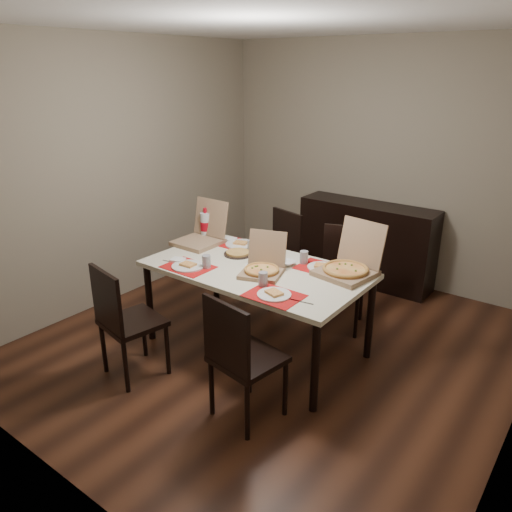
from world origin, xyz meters
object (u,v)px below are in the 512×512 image
object	(u,v)px
dining_table	(256,275)
chair_near_left	(123,318)
pizza_box_center	(263,267)
chair_far_right	(343,273)
soda_bottle	(206,225)
chair_far_left	(278,253)
chair_near_right	(240,355)
sideboard	(366,243)
dip_bowl	(287,263)

from	to	relation	value
dining_table	chair_near_left	bearing A→B (deg)	-119.67
pizza_box_center	dining_table	bearing A→B (deg)	149.87
chair_far_right	pizza_box_center	world-z (taller)	pizza_box_center
soda_bottle	pizza_box_center	bearing A→B (deg)	-21.82
chair_near_left	chair_far_left	world-z (taller)	same
chair_near_right	pizza_box_center	distance (m)	0.89
sideboard	soda_bottle	xyz separation A→B (m)	(-0.94, -1.59, 0.43)
dining_table	chair_far_right	bearing A→B (deg)	66.70
sideboard	dip_bowl	distance (m)	1.73
chair_near_right	chair_far_right	world-z (taller)	same
dining_table	soda_bottle	world-z (taller)	soda_bottle
chair_near_right	chair_far_left	size ratio (longest dim) A/B	1.00
sideboard	dip_bowl	world-z (taller)	sideboard
pizza_box_center	chair_near_left	bearing A→B (deg)	-126.84
sideboard	dining_table	bearing A→B (deg)	-93.14
sideboard	pizza_box_center	world-z (taller)	pizza_box_center
sideboard	dining_table	distance (m)	1.92
sideboard	dining_table	size ratio (longest dim) A/B	0.83
chair_near_right	dip_bowl	size ratio (longest dim) A/B	7.04
sideboard	chair_near_left	distance (m)	2.93
chair_near_left	soda_bottle	world-z (taller)	soda_bottle
chair_near_right	dip_bowl	distance (m)	1.10
pizza_box_center	dip_bowl	world-z (taller)	pizza_box_center
dining_table	soda_bottle	size ratio (longest dim) A/B	6.06
chair_near_right	chair_far_right	size ratio (longest dim) A/B	1.00
dining_table	chair_near_left	world-z (taller)	chair_near_left
pizza_box_center	soda_bottle	world-z (taller)	pizza_box_center
sideboard	chair_far_left	world-z (taller)	chair_far_left
chair_near_right	pizza_box_center	size ratio (longest dim) A/B	2.17
chair_far_left	chair_far_right	size ratio (longest dim) A/B	1.00
sideboard	dip_bowl	bearing A→B (deg)	-87.67
chair_far_left	chair_near_right	bearing A→B (deg)	-62.76
dining_table	chair_near_left	distance (m)	1.11
dip_bowl	chair_far_left	bearing A→B (deg)	129.17
chair_near_left	chair_far_right	world-z (taller)	same
chair_far_left	dip_bowl	world-z (taller)	chair_far_left
sideboard	chair_near_right	distance (m)	2.76
chair_far_left	dip_bowl	distance (m)	0.96
chair_near_right	chair_far_left	distance (m)	1.96
sideboard	soda_bottle	distance (m)	1.90
chair_near_left	pizza_box_center	size ratio (longest dim) A/B	2.17
chair_far_right	sideboard	bearing A→B (deg)	103.78
sideboard	chair_near_right	bearing A→B (deg)	-82.04
sideboard	pizza_box_center	distance (m)	2.01
chair_near_right	soda_bottle	bearing A→B (deg)	139.39
dining_table	dip_bowl	distance (m)	0.28
dip_bowl	chair_far_right	bearing A→B (deg)	73.50
dining_table	soda_bottle	bearing A→B (deg)	159.45
dining_table	chair_near_left	xyz separation A→B (m)	(-0.54, -0.95, -0.17)
chair_far_right	soda_bottle	distance (m)	1.37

